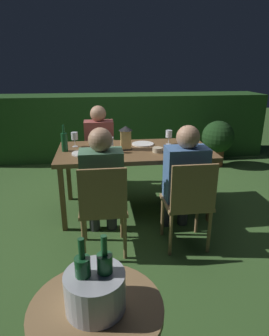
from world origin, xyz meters
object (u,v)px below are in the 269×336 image
object	(u,v)px
chair_side_left_b	(189,201)
bowl_bread	(158,150)
plate_b	(143,144)
plate_d	(83,153)
chair_side_right_a	(100,152)
wine_glass_a	(75,137)
person_in_blue	(183,177)
wine_glass_c	(110,142)
potted_plant_by_hedge	(218,139)
bowl_olives	(99,142)
ice_bucket	(95,287)
chair_side_left_a	(103,206)
person_in_green	(102,181)
green_bottle_on_table	(64,142)
dining_table	(134,154)
person_in_rust	(99,145)
bowl_salad	(108,155)
wine_glass_b	(169,135)
plate_a	(181,151)
lantern_centerpiece	(126,136)
plate_c	(189,144)

from	to	relation	value
chair_side_left_b	bowl_bread	world-z (taller)	chair_side_left_b
plate_b	plate_d	world-z (taller)	same
chair_side_right_a	bowl_bread	bearing A→B (deg)	-57.89
wine_glass_a	plate_b	distance (m)	0.80
person_in_blue	wine_glass_c	size ratio (longest dim) A/B	6.80
chair_side_left_b	potted_plant_by_hedge	bearing A→B (deg)	61.93
wine_glass_a	chair_side_right_a	bearing A→B (deg)	66.14
bowl_olives	ice_bucket	bearing A→B (deg)	-91.41
chair_side_left_a	chair_side_right_a	distance (m)	1.67
chair_side_left_a	person_in_green	world-z (taller)	person_in_green
green_bottle_on_table	wine_glass_a	size ratio (longest dim) A/B	1.72
dining_table	person_in_rust	bearing A→B (deg)	120.99
chair_side_left_b	bowl_salad	xyz separation A→B (m)	(-0.70, 0.56, 0.29)
chair_side_left_b	person_in_green	xyz separation A→B (m)	(-0.77, 0.20, 0.15)
wine_glass_b	plate_a	size ratio (longest dim) A/B	0.84
lantern_centerpiece	plate_c	distance (m)	0.79
lantern_centerpiece	plate_b	bearing A→B (deg)	39.05
bowl_salad	bowl_bread	bearing A→B (deg)	13.03
dining_table	lantern_centerpiece	bearing A→B (deg)	176.90
lantern_centerpiece	plate_d	bearing A→B (deg)	-165.30
bowl_olives	bowl_salad	world-z (taller)	bowl_olives
lantern_centerpiece	wine_glass_c	world-z (taller)	lantern_centerpiece
chair_side_right_a	potted_plant_by_hedge	xyz separation A→B (m)	(1.98, 0.59, -0.02)
wine_glass_c	plate_a	world-z (taller)	wine_glass_c
chair_side_left_a	plate_d	xyz separation A→B (m)	(-0.18, 0.72, 0.27)
plate_b	potted_plant_by_hedge	distance (m)	1.95
plate_a	potted_plant_by_hedge	distance (m)	1.96
person_in_rust	wine_glass_b	xyz separation A→B (m)	(0.82, -0.48, 0.23)
dining_table	chair_side_left_b	bearing A→B (deg)	-65.28
plate_a	bowl_olives	xyz separation A→B (m)	(-0.88, 0.42, 0.02)
chair_side_left_b	lantern_centerpiece	world-z (taller)	lantern_centerpiece
wine_glass_b	potted_plant_by_hedge	bearing A→B (deg)	47.44
plate_b	lantern_centerpiece	bearing A→B (deg)	-140.95
potted_plant_by_hedge	wine_glass_b	bearing A→B (deg)	-132.56
chair_side_left_a	bowl_olives	distance (m)	1.12
person_in_rust	plate_a	distance (m)	1.20
lantern_centerpiece	wine_glass_b	distance (m)	0.55
chair_side_right_a	potted_plant_by_hedge	distance (m)	2.07
person_in_green	wine_glass_b	bearing A→B (deg)	44.59
dining_table	chair_side_left_b	xyz separation A→B (m)	(0.39, -0.84, -0.21)
person_in_blue	plate_d	bearing A→B (deg)	151.02
bowl_olives	wine_glass_a	bearing A→B (deg)	-170.39
plate_a	ice_bucket	bearing A→B (deg)	-115.45
green_bottle_on_table	wine_glass_c	distance (m)	0.50
plate_d	plate_b	bearing A→B (deg)	23.73
wine_glass_b	potted_plant_by_hedge	distance (m)	1.76
chair_side_left_a	plate_c	size ratio (longest dim) A/B	4.06
wine_glass_c	lantern_centerpiece	bearing A→B (deg)	31.26
lantern_centerpiece	wine_glass_a	size ratio (longest dim) A/B	1.57
chair_side_right_a	plate_d	distance (m)	1.01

